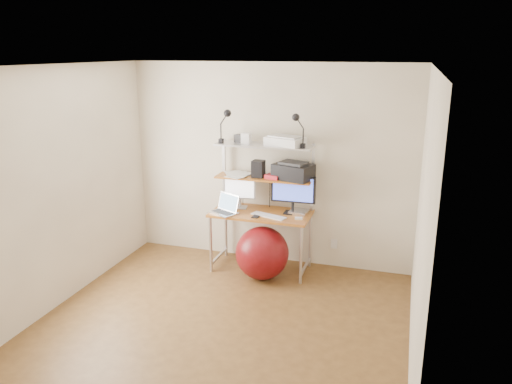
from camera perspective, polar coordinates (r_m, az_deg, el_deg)
room at (r=4.59m, az=-4.61°, el=-1.67°), size 3.60×3.60×3.60m
computer_desk at (r=6.03m, az=0.77°, el=-0.21°), size 1.20×0.60×1.57m
wall_outlet at (r=6.33m, az=8.92°, el=-5.88°), size 0.08×0.01×0.12m
monitor_silver at (r=6.16m, az=-1.85°, el=0.30°), size 0.39×0.17×0.44m
monitor_black at (r=5.95m, az=4.26°, el=0.07°), size 0.54×0.16×0.54m
laptop at (r=6.02m, az=-3.46°, el=-1.92°), size 0.41×0.38×0.29m
keyboard at (r=5.89m, az=1.46°, el=-2.74°), size 0.45×0.25×0.01m
mouse at (r=5.81m, az=4.90°, el=-3.02°), size 0.10×0.07×0.02m
mac_mini at (r=6.01m, az=4.93°, el=-2.27°), size 0.23×0.23×0.04m
phone at (r=5.88m, az=0.02°, el=-2.77°), size 0.08×0.14×0.01m
printer at (r=5.93m, az=4.28°, el=2.40°), size 0.51×0.42×0.21m
nas_cube at (r=6.01m, az=0.26°, el=2.66°), size 0.14×0.14×0.20m
red_box at (r=5.95m, az=1.95°, el=1.77°), size 0.20×0.16×0.05m
scanner at (r=5.89m, az=3.37°, el=5.86°), size 0.50×0.40×0.11m
box_white at (r=6.01m, az=-1.13°, el=6.17°), size 0.11×0.09×0.12m
box_grey at (r=6.10m, az=-1.94°, el=6.16°), size 0.12×0.12×0.09m
clip_lamp_left at (r=5.99m, az=-3.44°, el=8.37°), size 0.16×0.09×0.41m
clip_lamp_right at (r=5.73m, az=4.75°, el=7.88°), size 0.16×0.09×0.39m
exercise_ball at (r=5.94m, az=0.70°, el=-6.99°), size 0.63×0.63×0.63m
paper_stack at (r=6.13m, az=-2.15°, el=2.04°), size 0.37×0.41×0.02m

